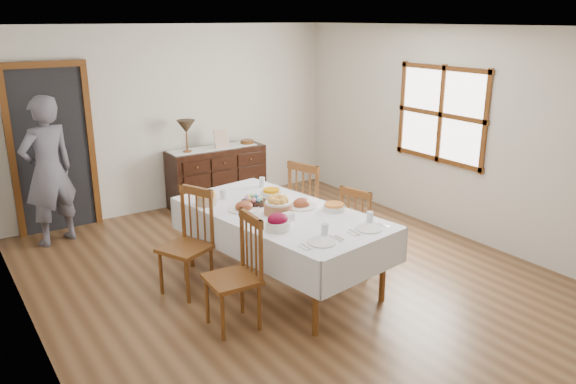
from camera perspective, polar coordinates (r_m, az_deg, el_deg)
ground at (r=6.09m, az=0.53°, el=-8.80°), size 6.00×6.00×0.00m
room_shell at (r=5.84m, az=-2.97°, el=7.04°), size 5.02×6.02×2.65m
dining_table at (r=5.74m, az=-0.79°, el=-2.86°), size 1.51×2.46×0.79m
chair_left_near at (r=5.04m, az=-5.16°, el=-8.05°), size 0.46×0.46×1.04m
chair_left_far at (r=5.74m, az=-10.06°, el=-4.87°), size 0.58×0.58×1.06m
chair_right_near at (r=6.10m, az=7.44°, el=-3.81°), size 0.50×0.50×0.98m
chair_right_far at (r=6.61m, az=2.31°, el=-1.44°), size 0.57×0.57×1.10m
sideboard at (r=8.37m, az=-7.24°, el=1.60°), size 1.43×0.52×0.86m
person at (r=7.31m, az=-23.24°, el=2.41°), size 0.70×0.57×1.95m
bread_basket at (r=5.62m, az=-1.01°, el=-1.41°), size 0.29×0.29×0.18m
egg_basket at (r=5.92m, az=-3.48°, el=-0.95°), size 0.27×0.27×0.10m
ham_platter_a at (r=5.76m, az=-4.49°, el=-1.56°), size 0.33×0.33×0.11m
ham_platter_b at (r=5.84m, az=1.38°, el=-1.24°), size 0.33×0.33×0.11m
beet_bowl at (r=5.21m, az=-1.05°, el=-3.12°), size 0.24×0.24×0.16m
carrot_bowl at (r=6.18m, az=-1.70°, el=-0.11°), size 0.24×0.24×0.08m
pineapple_bowl at (r=5.96m, az=-8.32°, el=-0.65°), size 0.22×0.22×0.14m
casserole_dish at (r=5.75m, az=4.70°, el=-1.53°), size 0.23×0.23×0.07m
butter_dish at (r=5.45m, az=-0.16°, el=-2.54°), size 0.15×0.11×0.07m
setting_left at (r=4.99m, az=3.49°, el=-4.68°), size 0.44×0.31×0.10m
setting_right at (r=5.34m, az=8.18°, el=-3.31°), size 0.44×0.31×0.10m
glass_far_a at (r=6.12m, az=-6.61°, el=-0.25°), size 0.07×0.07×0.10m
glass_far_b at (r=6.53m, az=-2.64°, el=1.02°), size 0.07×0.07×0.11m
runner at (r=8.25m, az=-7.67°, el=4.46°), size 1.30×0.35×0.01m
table_lamp at (r=7.97m, az=-10.31°, el=6.46°), size 0.26×0.26×0.46m
picture_frame at (r=8.20m, az=-6.77°, el=5.37°), size 0.22×0.08×0.28m
deco_bowl at (r=8.48m, az=-4.18°, el=5.08°), size 0.20×0.20×0.06m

